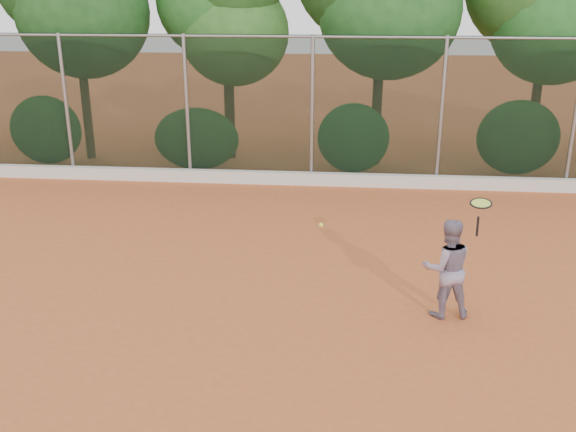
{
  "coord_description": "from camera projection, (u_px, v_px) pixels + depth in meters",
  "views": [
    {
      "loc": [
        0.86,
        -8.04,
        4.47
      ],
      "look_at": [
        0.0,
        1.0,
        1.25
      ],
      "focal_mm": 40.0,
      "sensor_mm": 36.0,
      "label": 1
    }
  ],
  "objects": [
    {
      "name": "tennis_racket",
      "position": [
        481.0,
        206.0,
        8.54
      ],
      "size": [
        0.37,
        0.37,
        0.54
      ],
      "color": "black",
      "rests_on": "ground"
    },
    {
      "name": "concrete_curb",
      "position": [
        311.0,
        179.0,
        15.46
      ],
      "size": [
        24.0,
        0.2,
        0.3
      ],
      "primitive_type": "cube",
      "color": "silver",
      "rests_on": "ground"
    },
    {
      "name": "tennis_player",
      "position": [
        447.0,
        268.0,
        9.08
      ],
      "size": [
        0.79,
        0.65,
        1.47
      ],
      "primitive_type": "imported",
      "rotation": [
        0.0,
        0.0,
        3.28
      ],
      "color": "gray",
      "rests_on": "ground"
    },
    {
      "name": "chainlink_fence",
      "position": [
        312.0,
        107.0,
        15.06
      ],
      "size": [
        24.09,
        0.09,
        3.5
      ],
      "color": "black",
      "rests_on": "ground"
    },
    {
      "name": "ground",
      "position": [
        281.0,
        322.0,
        9.11
      ],
      "size": [
        80.0,
        80.0,
        0.0
      ],
      "primitive_type": "plane",
      "color": "#C45D2E",
      "rests_on": "ground"
    },
    {
      "name": "tennis_ball_in_flight",
      "position": [
        321.0,
        225.0,
        8.99
      ],
      "size": [
        0.06,
        0.06,
        0.06
      ],
      "color": "#F8FA38",
      "rests_on": "ground"
    }
  ]
}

